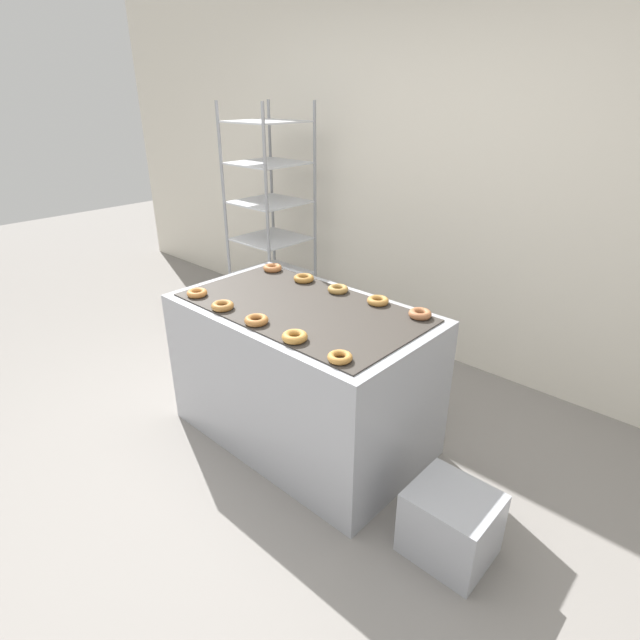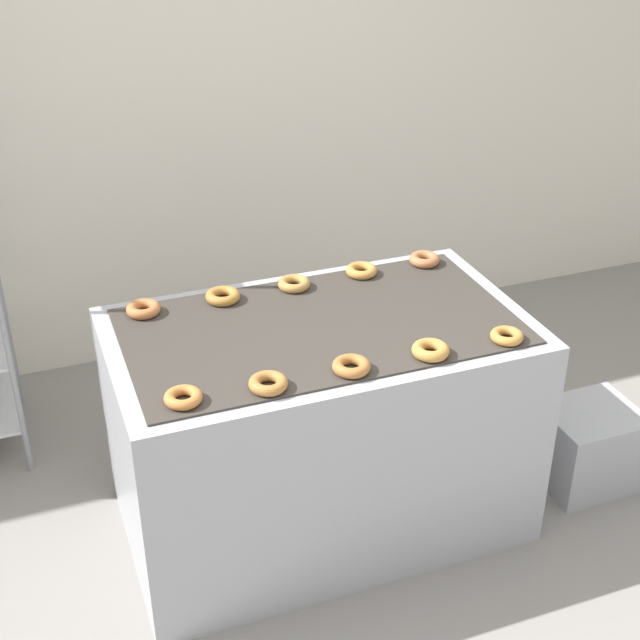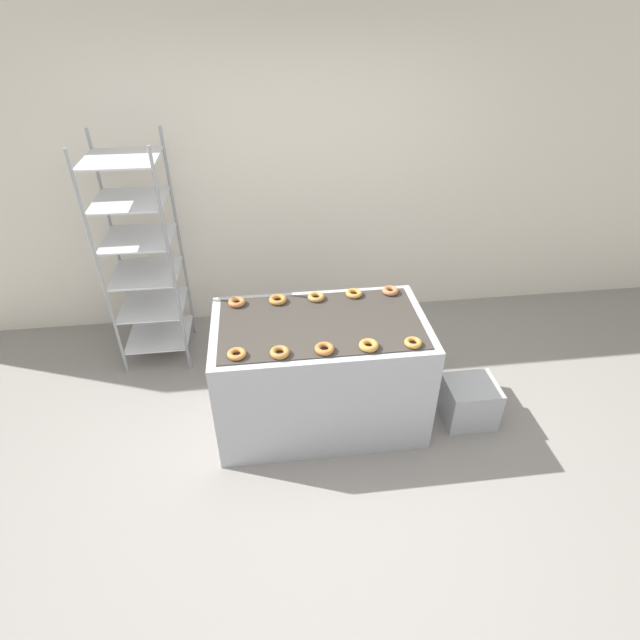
{
  "view_description": "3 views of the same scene",
  "coord_description": "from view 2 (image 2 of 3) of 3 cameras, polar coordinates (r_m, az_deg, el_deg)",
  "views": [
    {
      "loc": [
        1.74,
        -1.07,
        1.89
      ],
      "look_at": [
        0.0,
        0.81,
        0.7
      ],
      "focal_mm": 28.0,
      "sensor_mm": 36.0,
      "label": 1
    },
    {
      "loc": [
        -0.92,
        -1.78,
        2.32
      ],
      "look_at": [
        0.0,
        0.66,
        0.86
      ],
      "focal_mm": 50.0,
      "sensor_mm": 36.0,
      "label": 2
    },
    {
      "loc": [
        -0.33,
        -2.0,
        2.69
      ],
      "look_at": [
        0.0,
        0.66,
        0.86
      ],
      "focal_mm": 28.0,
      "sensor_mm": 36.0,
      "label": 3
    }
  ],
  "objects": [
    {
      "name": "donut_far_rightmost",
      "position": [
        3.45,
        6.7,
        3.88
      ],
      "size": [
        0.12,
        0.12,
        0.04
      ],
      "primitive_type": "torus",
      "color": "#AD6940",
      "rests_on": "fryer_machine"
    },
    {
      "name": "donut_near_rightmost",
      "position": [
        2.97,
        11.86,
        -1.01
      ],
      "size": [
        0.11,
        0.11,
        0.03
      ],
      "primitive_type": "torus",
      "color": "#BA7E38",
      "rests_on": "fryer_machine"
    },
    {
      "name": "fryer_machine",
      "position": [
        3.23,
        0.01,
        -6.82
      ],
      "size": [
        1.43,
        0.83,
        0.84
      ],
      "color": "#A8AAB2",
      "rests_on": "ground_plane"
    },
    {
      "name": "glaze_bin",
      "position": [
        3.71,
        16.75,
        -7.72
      ],
      "size": [
        0.36,
        0.32,
        0.33
      ],
      "color": "#A8AAB2",
      "rests_on": "ground_plane"
    },
    {
      "name": "donut_far_leftmost",
      "position": [
        3.13,
        -11.24,
        0.69
      ],
      "size": [
        0.12,
        0.12,
        0.04
      ],
      "primitive_type": "torus",
      "color": "#B06838",
      "rests_on": "fryer_machine"
    },
    {
      "name": "donut_far_center",
      "position": [
        3.24,
        -1.68,
        2.34
      ],
      "size": [
        0.12,
        0.12,
        0.03
      ],
      "primitive_type": "torus",
      "color": "#A97D3E",
      "rests_on": "fryer_machine"
    },
    {
      "name": "donut_near_center",
      "position": [
        2.75,
        2.02,
        -2.97
      ],
      "size": [
        0.12,
        0.12,
        0.03
      ],
      "primitive_type": "torus",
      "color": "#A96932",
      "rests_on": "fryer_machine"
    },
    {
      "name": "wall_back",
      "position": [
        4.12,
        -7.45,
        16.08
      ],
      "size": [
        8.0,
        0.05,
        2.8
      ],
      "color": "silver",
      "rests_on": "ground_plane"
    },
    {
      "name": "donut_near_right",
      "position": [
        2.85,
        7.09,
        -1.93
      ],
      "size": [
        0.12,
        0.12,
        0.04
      ],
      "primitive_type": "torus",
      "color": "#BB8139",
      "rests_on": "fryer_machine"
    },
    {
      "name": "donut_far_right",
      "position": [
        3.34,
        2.66,
        3.18
      ],
      "size": [
        0.12,
        0.12,
        0.03
      ],
      "primitive_type": "torus",
      "color": "#BC813B",
      "rests_on": "fryer_machine"
    },
    {
      "name": "donut_far_left",
      "position": [
        3.17,
        -6.24,
        1.53
      ],
      "size": [
        0.12,
        0.12,
        0.04
      ],
      "primitive_type": "torus",
      "color": "#AA7331",
      "rests_on": "fryer_machine"
    },
    {
      "name": "donut_near_left",
      "position": [
        2.67,
        -3.34,
        -4.07
      ],
      "size": [
        0.12,
        0.12,
        0.04
      ],
      "primitive_type": "torus",
      "color": "#A76F35",
      "rests_on": "fryer_machine"
    },
    {
      "name": "donut_near_leftmost",
      "position": [
        2.64,
        -8.75,
        -4.93
      ],
      "size": [
        0.11,
        0.11,
        0.03
      ],
      "primitive_type": "torus",
      "color": "#BD7437",
      "rests_on": "fryer_machine"
    }
  ]
}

